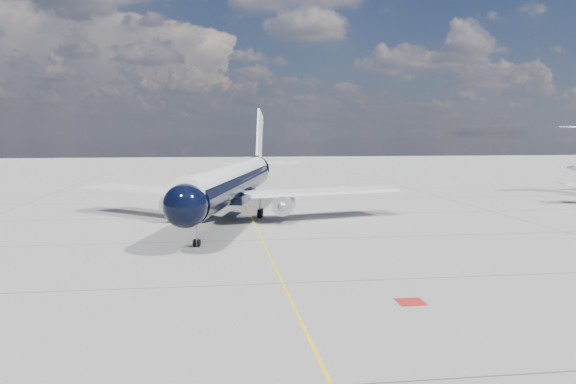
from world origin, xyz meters
name	(u,v)px	position (x,y,z in m)	size (l,w,h in m)	color
ground	(248,210)	(0.00, 30.00, 0.00)	(320.00, 320.00, 0.00)	gray
taxiway_centerline	(251,216)	(0.00, 25.00, 0.00)	(0.16, 160.00, 0.01)	yellow
red_marking	(410,302)	(6.80, -10.00, 0.00)	(1.60, 1.60, 0.01)	maroon
main_airliner	(234,182)	(-2.00, 24.14, 4.15)	(37.08, 45.82, 13.39)	black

